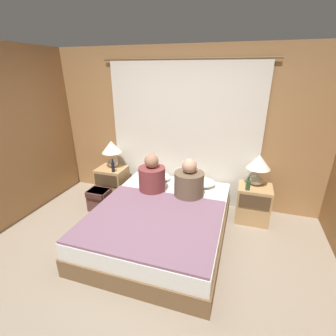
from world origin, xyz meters
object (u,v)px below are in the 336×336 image
pillow_right (200,182)px  bed (161,222)px  lamp_right (259,165)px  beer_bottle_on_left_stand (113,167)px  pillow_left (156,176)px  person_left_in_bed (152,177)px  person_right_in_bed (189,183)px  nightstand_right (253,203)px  beer_bottle_on_right_stand (248,185)px  nightstand_left (113,183)px  backpack_on_floor (99,199)px  lamp_left (112,150)px

pillow_right → bed: bearing=-114.1°
bed → lamp_right: 1.61m
bed → beer_bottle_on_left_stand: beer_bottle_on_left_stand is taller
lamp_right → pillow_left: size_ratio=0.98×
person_left_in_bed → person_right_in_bed: (0.56, -0.00, -0.01)m
nightstand_right → person_left_in_bed: person_left_in_bed is taller
nightstand_right → pillow_right: pillow_right is taller
pillow_right → beer_bottle_on_right_stand: bearing=-12.8°
nightstand_left → pillow_left: bearing=2.2°
nightstand_left → person_left_in_bed: bearing=-22.4°
pillow_right → beer_bottle_on_left_stand: (-1.44, -0.16, 0.14)m
nightstand_left → backpack_on_floor: bearing=-88.5°
nightstand_left → lamp_left: size_ratio=1.19×
beer_bottle_on_left_stand → backpack_on_floor: beer_bottle_on_left_stand is taller
pillow_right → person_right_in_bed: person_right_in_bed is taller
beer_bottle_on_right_stand → backpack_on_floor: 2.33m
person_right_in_bed → beer_bottle_on_right_stand: bearing=17.0°
bed → beer_bottle_on_left_stand: (-1.08, 0.67, 0.43)m
nightstand_left → backpack_on_floor: nightstand_left is taller
bed → pillow_left: pillow_left is taller
pillow_left → beer_bottle_on_left_stand: beer_bottle_on_left_stand is taller
lamp_right → pillow_right: (-0.82, -0.04, -0.37)m
lamp_left → pillow_right: bearing=-1.3°
bed → nightstand_right: (1.19, 0.79, 0.06)m
person_left_in_bed → beer_bottle_on_right_stand: (1.36, 0.25, -0.04)m
person_right_in_bed → person_left_in_bed: bearing=180.0°
beer_bottle_on_right_stand → backpack_on_floor: (-2.26, -0.33, -0.43)m
nightstand_right → person_right_in_bed: person_right_in_bed is taller
lamp_left → lamp_right: same height
nightstand_right → beer_bottle_on_left_stand: size_ratio=2.50×
lamp_right → person_right_in_bed: 1.04m
nightstand_left → beer_bottle_on_right_stand: bearing=-3.3°
lamp_right → nightstand_left: bearing=-178.4°
nightstand_right → beer_bottle_on_right_stand: (-0.11, -0.13, 0.35)m
beer_bottle_on_left_stand → lamp_left: bearing=120.6°
lamp_right → beer_bottle_on_right_stand: bearing=-119.8°
beer_bottle_on_right_stand → backpack_on_floor: bearing=-171.7°
nightstand_right → lamp_right: 0.60m
nightstand_left → nightstand_right: bearing=0.0°
nightstand_right → pillow_right: size_ratio=1.16×
bed → backpack_on_floor: bed is taller
lamp_left → person_right_in_bed: bearing=-16.8°
lamp_right → pillow_left: lamp_right is taller
pillow_left → lamp_left: bearing=177.4°
nightstand_left → beer_bottle_on_right_stand: (2.27, -0.13, 0.35)m
nightstand_left → person_right_in_bed: (1.47, -0.38, 0.38)m
lamp_left → beer_bottle_on_left_stand: bearing=-59.4°
pillow_right → backpack_on_floor: 1.65m
person_left_in_bed → backpack_on_floor: size_ratio=1.65×
nightstand_right → beer_bottle_on_right_stand: bearing=-131.2°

